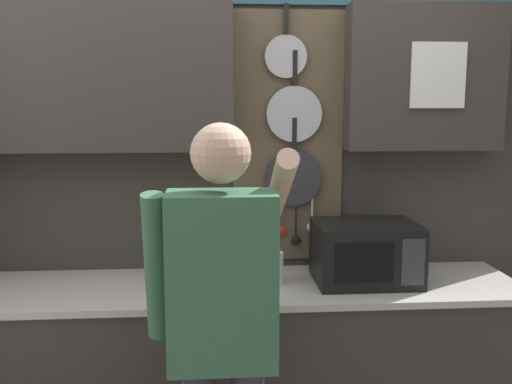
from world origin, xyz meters
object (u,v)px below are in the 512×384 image
Objects in this scene: person at (222,315)px; utensil_crock at (272,265)px; microwave at (365,252)px; knife_block at (189,262)px.

utensil_crock is at bearing 67.47° from person.
utensil_crock is (-0.43, -0.00, -0.05)m from microwave.
knife_block reaches higher than microwave.
utensil_crock is at bearing -0.07° from knife_block.
knife_block is at bearing 179.93° from utensil_crock.
person reaches higher than knife_block.
microwave is 0.88m from person.
knife_block is 0.59m from person.
microwave is at bearing 0.01° from utensil_crock.
microwave is 0.81m from knife_block.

